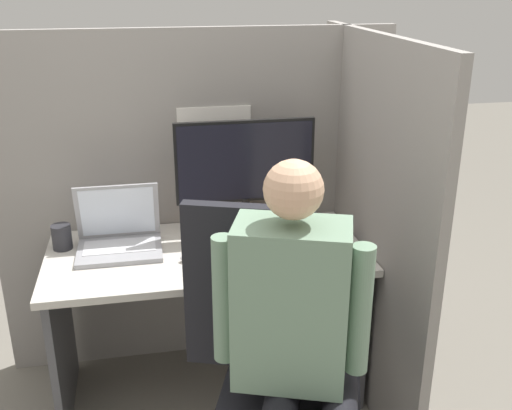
{
  "coord_description": "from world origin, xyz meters",
  "views": [
    {
      "loc": [
        -0.23,
        -1.95,
        1.79
      ],
      "look_at": [
        0.18,
        0.16,
        0.95
      ],
      "focal_mm": 42.0,
      "sensor_mm": 36.0,
      "label": 1
    }
  ],
  "objects_px": {
    "office_chair": "(270,369)",
    "person": "(300,342)",
    "paper_box": "(246,225)",
    "monitor": "(245,166)",
    "laptop": "(119,238)",
    "stapler": "(339,237)",
    "pen_cup": "(62,237)",
    "carrot_toy": "(246,262)"
  },
  "relations": [
    {
      "from": "paper_box",
      "to": "pen_cup",
      "type": "relative_size",
      "value": 2.73
    },
    {
      "from": "paper_box",
      "to": "stapler",
      "type": "xyz_separation_m",
      "value": [
        0.38,
        -0.15,
        -0.02
      ]
    },
    {
      "from": "stapler",
      "to": "pen_cup",
      "type": "xyz_separation_m",
      "value": [
        -1.16,
        0.15,
        0.03
      ]
    },
    {
      "from": "office_chair",
      "to": "person",
      "type": "relative_size",
      "value": 0.83
    },
    {
      "from": "pen_cup",
      "to": "paper_box",
      "type": "bearing_deg",
      "value": -0.38
    },
    {
      "from": "laptop",
      "to": "office_chair",
      "type": "bearing_deg",
      "value": -55.91
    },
    {
      "from": "laptop",
      "to": "stapler",
      "type": "height_order",
      "value": "laptop"
    },
    {
      "from": "person",
      "to": "monitor",
      "type": "bearing_deg",
      "value": 90.0
    },
    {
      "from": "laptop",
      "to": "carrot_toy",
      "type": "bearing_deg",
      "value": -28.24
    },
    {
      "from": "stapler",
      "to": "office_chair",
      "type": "distance_m",
      "value": 0.78
    },
    {
      "from": "paper_box",
      "to": "monitor",
      "type": "bearing_deg",
      "value": 90.0
    },
    {
      "from": "stapler",
      "to": "office_chair",
      "type": "xyz_separation_m",
      "value": [
        -0.44,
        -0.63,
        -0.17
      ]
    },
    {
      "from": "carrot_toy",
      "to": "office_chair",
      "type": "relative_size",
      "value": 0.13
    },
    {
      "from": "paper_box",
      "to": "monitor",
      "type": "relative_size",
      "value": 0.48
    },
    {
      "from": "carrot_toy",
      "to": "monitor",
      "type": "bearing_deg",
      "value": 80.24
    },
    {
      "from": "carrot_toy",
      "to": "pen_cup",
      "type": "height_order",
      "value": "pen_cup"
    },
    {
      "from": "carrot_toy",
      "to": "person",
      "type": "height_order",
      "value": "person"
    },
    {
      "from": "paper_box",
      "to": "monitor",
      "type": "height_order",
      "value": "monitor"
    },
    {
      "from": "person",
      "to": "pen_cup",
      "type": "distance_m",
      "value": 1.22
    },
    {
      "from": "stapler",
      "to": "person",
      "type": "bearing_deg",
      "value": -115.94
    },
    {
      "from": "stapler",
      "to": "carrot_toy",
      "type": "relative_size",
      "value": 0.87
    },
    {
      "from": "laptop",
      "to": "person",
      "type": "bearing_deg",
      "value": -58.2
    },
    {
      "from": "carrot_toy",
      "to": "office_chair",
      "type": "distance_m",
      "value": 0.49
    },
    {
      "from": "monitor",
      "to": "carrot_toy",
      "type": "xyz_separation_m",
      "value": [
        -0.05,
        -0.32,
        -0.29
      ]
    },
    {
      "from": "carrot_toy",
      "to": "pen_cup",
      "type": "distance_m",
      "value": 0.8
    },
    {
      "from": "laptop",
      "to": "person",
      "type": "relative_size",
      "value": 0.26
    },
    {
      "from": "pen_cup",
      "to": "stapler",
      "type": "bearing_deg",
      "value": -7.48
    },
    {
      "from": "pen_cup",
      "to": "carrot_toy",
      "type": "bearing_deg",
      "value": -23.67
    },
    {
      "from": "monitor",
      "to": "person",
      "type": "relative_size",
      "value": 0.46
    },
    {
      "from": "person",
      "to": "laptop",
      "type": "bearing_deg",
      "value": 121.8
    },
    {
      "from": "pen_cup",
      "to": "monitor",
      "type": "bearing_deg",
      "value": -0.17
    },
    {
      "from": "carrot_toy",
      "to": "pen_cup",
      "type": "bearing_deg",
      "value": 156.33
    },
    {
      "from": "paper_box",
      "to": "office_chair",
      "type": "distance_m",
      "value": 0.8
    },
    {
      "from": "monitor",
      "to": "laptop",
      "type": "xyz_separation_m",
      "value": [
        -0.55,
        -0.05,
        -0.27
      ]
    },
    {
      "from": "laptop",
      "to": "monitor",
      "type": "bearing_deg",
      "value": 5.48
    },
    {
      "from": "carrot_toy",
      "to": "pen_cup",
      "type": "relative_size",
      "value": 1.3
    },
    {
      "from": "paper_box",
      "to": "carrot_toy",
      "type": "distance_m",
      "value": 0.32
    },
    {
      "from": "paper_box",
      "to": "laptop",
      "type": "height_order",
      "value": "laptop"
    },
    {
      "from": "monitor",
      "to": "pen_cup",
      "type": "distance_m",
      "value": 0.83
    },
    {
      "from": "stapler",
      "to": "person",
      "type": "distance_m",
      "value": 0.87
    },
    {
      "from": "monitor",
      "to": "stapler",
      "type": "bearing_deg",
      "value": -21.55
    },
    {
      "from": "paper_box",
      "to": "stapler",
      "type": "relative_size",
      "value": 2.4
    }
  ]
}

